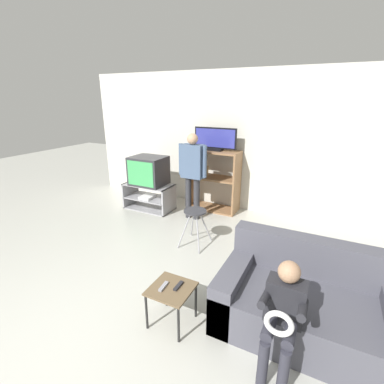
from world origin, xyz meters
name	(u,v)px	position (x,y,z in m)	size (l,w,h in m)	color
wall_back	(233,142)	(0.00, 4.19, 1.30)	(6.40, 0.06, 2.60)	beige
tv_stand	(149,197)	(-1.40, 3.34, 0.25)	(0.96, 0.49, 0.51)	#939399
television_main	(149,171)	(-1.39, 3.36, 0.78)	(0.65, 0.54, 0.54)	#2D2D33
media_shelf	(213,180)	(-0.27, 3.90, 0.60)	(0.98, 0.44, 1.17)	#8E6642
television_flat	(215,140)	(-0.26, 3.91, 1.37)	(0.82, 0.20, 0.42)	black
folding_stool	(195,217)	(0.04, 2.48, 0.45)	(0.38, 0.46, 0.56)	#99999E
snack_table	(171,293)	(0.53, 0.99, 0.35)	(0.40, 0.40, 0.41)	brown
remote_control_black	(178,286)	(0.58, 1.03, 0.42)	(0.04, 0.14, 0.02)	#232328
remote_control_white	(163,286)	(0.46, 0.96, 0.42)	(0.04, 0.14, 0.02)	gray
couch	(306,304)	(1.69, 1.51, 0.27)	(1.60, 0.93, 0.80)	#4C4C56
person_standing_adult	(192,169)	(-0.43, 3.32, 0.93)	(0.53, 0.20, 1.54)	#2D2D33
person_seated_child	(283,311)	(1.54, 0.97, 0.56)	(0.33, 0.43, 0.95)	#2D2D38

